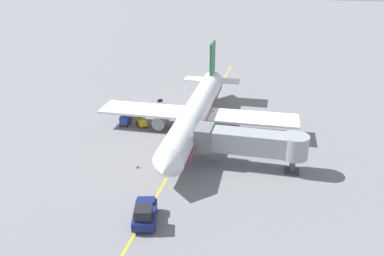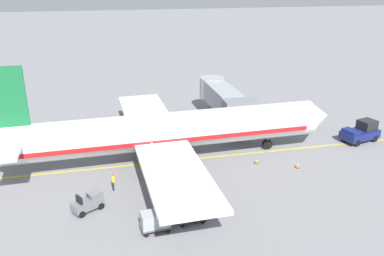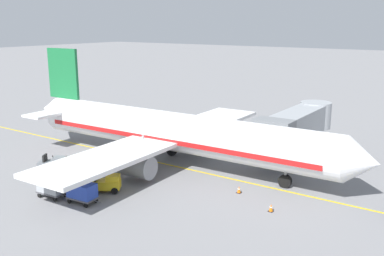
% 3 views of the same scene
% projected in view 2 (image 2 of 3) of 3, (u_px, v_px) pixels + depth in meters
% --- Properties ---
extents(ground_plane, '(400.00, 400.00, 0.00)m').
position_uv_depth(ground_plane, '(174.00, 161.00, 41.39)').
color(ground_plane, slate).
extents(gate_lead_in_line, '(0.24, 80.00, 0.01)m').
position_uv_depth(gate_lead_in_line, '(174.00, 161.00, 41.39)').
color(gate_lead_in_line, gold).
rests_on(gate_lead_in_line, ground).
extents(parked_airliner, '(30.14, 37.28, 10.63)m').
position_uv_depth(parked_airliner, '(165.00, 132.00, 40.44)').
color(parked_airliner, white).
rests_on(parked_airliner, ground).
extents(jet_bridge, '(13.80, 3.50, 4.98)m').
position_uv_depth(jet_bridge, '(223.00, 99.00, 50.40)').
color(jet_bridge, '#93999E').
rests_on(jet_bridge, ground).
extents(pushback_tractor, '(3.22, 4.81, 2.40)m').
position_uv_depth(pushback_tractor, '(361.00, 132.00, 46.06)').
color(pushback_tractor, navy).
rests_on(pushback_tractor, ground).
extents(baggage_tug_lead, '(2.40, 2.74, 1.62)m').
position_uv_depth(baggage_tug_lead, '(181.00, 197.00, 33.31)').
color(baggage_tug_lead, gold).
rests_on(baggage_tug_lead, ground).
extents(baggage_tug_trailing, '(2.32, 2.76, 1.62)m').
position_uv_depth(baggage_tug_trailing, '(88.00, 202.00, 32.45)').
color(baggage_tug_trailing, slate).
rests_on(baggage_tug_trailing, ground).
extents(baggage_cart_front, '(1.51, 2.95, 1.58)m').
position_uv_depth(baggage_cart_front, '(191.00, 211.00, 30.84)').
color(baggage_cart_front, '#4C4C51').
rests_on(baggage_cart_front, ground).
extents(baggage_cart_second_in_train, '(1.51, 2.95, 1.58)m').
position_uv_depth(baggage_cart_second_in_train, '(155.00, 220.00, 29.73)').
color(baggage_cart_second_in_train, '#4C4C51').
rests_on(baggage_cart_second_in_train, ground).
extents(ground_crew_wing_walker, '(0.73, 0.29, 1.69)m').
position_uv_depth(ground_crew_wing_walker, '(113.00, 180.00, 35.44)').
color(ground_crew_wing_walker, '#232328').
rests_on(ground_crew_wing_walker, ground).
extents(safety_cone_nose_left, '(0.36, 0.36, 0.59)m').
position_uv_depth(safety_cone_nose_left, '(256.00, 161.00, 40.73)').
color(safety_cone_nose_left, black).
rests_on(safety_cone_nose_left, ground).
extents(safety_cone_nose_right, '(0.36, 0.36, 0.59)m').
position_uv_depth(safety_cone_nose_right, '(297.00, 165.00, 39.83)').
color(safety_cone_nose_right, black).
rests_on(safety_cone_nose_right, ground).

